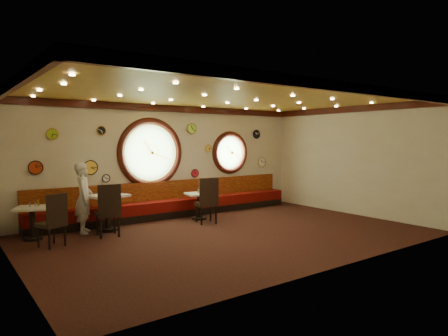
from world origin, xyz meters
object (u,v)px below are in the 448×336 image
table_b (108,208)px  chair_c (208,198)px  condiment_c_salt (198,191)px  condiment_c_pepper (200,191)px  condiment_a_pepper (36,205)px  table_a (32,219)px  chair_b (109,207)px  condiment_b_salt (103,193)px  condiment_b_pepper (109,193)px  condiment_a_bottle (39,203)px  chair_a (54,217)px  table_c (199,203)px  condiment_c_bottle (199,190)px  waiter (84,198)px  condiment_a_salt (30,205)px  condiment_b_bottle (109,191)px

table_b → chair_c: chair_c is taller
condiment_c_salt → condiment_c_pepper: size_ratio=1.07×
table_b → condiment_a_pepper: table_b is taller
condiment_c_pepper → condiment_a_pepper: bearing=176.7°
table_a → chair_b: 1.66m
table_a → condiment_b_salt: bearing=-1.9°
condiment_b_pepper → table_a: bearing=174.9°
table_a → condiment_a_bottle: condiment_a_bottle is taller
table_b → chair_a: 1.65m
condiment_b_salt → condiment_a_bottle: bearing=177.1°
table_c → chair_a: chair_a is taller
condiment_b_pepper → condiment_c_bottle: (2.61, 0.04, -0.11)m
chair_a → waiter: (0.88, 0.94, 0.20)m
condiment_b_salt → condiment_c_pepper: bearing=-4.7°
condiment_c_pepper → waiter: size_ratio=0.06×
condiment_a_salt → condiment_c_pepper: bearing=-3.8°
waiter → condiment_c_bottle: bearing=-69.7°
chair_b → condiment_a_salt: bearing=160.7°
condiment_b_pepper → condiment_a_pepper: bearing=175.6°
condiment_a_salt → condiment_b_pepper: 1.73m
condiment_b_salt → table_a: bearing=178.1°
condiment_a_bottle → condiment_a_salt: bearing=-176.9°
chair_b → condiment_a_salt: size_ratio=7.57×
condiment_a_pepper → condiment_a_bottle: condiment_a_bottle is taller
chair_a → table_a: bearing=81.7°
table_c → condiment_a_salt: bearing=176.8°
condiment_a_bottle → condiment_b_bottle: 1.59m
condiment_a_salt → condiment_c_salt: 4.23m
condiment_c_salt → condiment_c_pepper: 0.05m
condiment_a_pepper → chair_b: bearing=-28.3°
condiment_b_salt → condiment_c_pepper: 2.66m
chair_c → condiment_b_salt: chair_c is taller
condiment_b_bottle → waiter: size_ratio=0.09×
table_b → table_c: bearing=-2.7°
table_c → waiter: 3.12m
condiment_a_pepper → condiment_a_bottle: size_ratio=0.66×
condiment_b_pepper → waiter: waiter is taller
condiment_a_salt → condiment_a_bottle: 0.18m
condiment_c_salt → condiment_a_bottle: bearing=176.5°
condiment_c_salt → condiment_b_pepper: 2.51m
condiment_a_pepper → condiment_b_bottle: (1.65, -0.01, 0.17)m
condiment_c_salt → condiment_a_pepper: 4.12m
chair_a → condiment_c_salt: (3.95, 0.72, 0.16)m
condiment_c_bottle → chair_b: bearing=-167.0°
condiment_c_salt → condiment_a_bottle: 4.06m
condiment_b_pepper → condiment_a_bottle: size_ratio=0.66×
chair_b → condiment_a_salt: chair_b is taller
chair_a → table_b: bearing=7.9°
condiment_c_bottle → table_c: bearing=-124.6°
table_c → condiment_a_bottle: condiment_a_bottle is taller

